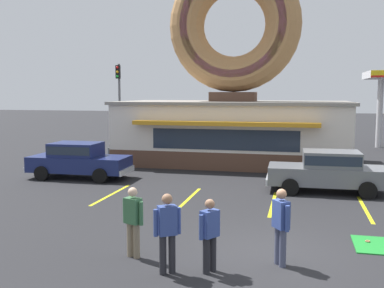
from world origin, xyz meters
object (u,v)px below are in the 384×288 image
car_navy (78,159)px  pedestrian_clipboard_woman (210,232)px  car_grey (328,170)px  pedestrian_blue_sweater_man (133,219)px  pedestrian_hooded_kid (167,229)px  pedestrian_leather_jacket_man (281,223)px  trash_bin (113,156)px  traffic_light_pole (119,94)px

car_navy → pedestrian_clipboard_woman: 11.99m
car_grey → pedestrian_blue_sweater_man: pedestrian_blue_sweater_man is taller
car_grey → pedestrian_hooded_kid: size_ratio=2.67×
car_navy → pedestrian_clipboard_woman: car_navy is taller
pedestrian_leather_jacket_man → trash_bin: 15.15m
car_grey → traffic_light_pole: traffic_light_pole is taller
car_grey → traffic_light_pole: (-13.33, 11.41, 2.84)m
pedestrian_clipboard_woman → trash_bin: size_ratio=1.63×
pedestrian_clipboard_woman → traffic_light_pole: bearing=117.4°
pedestrian_blue_sweater_man → pedestrian_clipboard_woman: bearing=-13.7°
car_navy → car_grey: bearing=-2.1°
car_grey → pedestrian_hooded_kid: pedestrian_hooded_kid is taller
pedestrian_leather_jacket_man → pedestrian_clipboard_woman: bearing=-152.5°
pedestrian_hooded_kid → traffic_light_pole: bearing=115.2°
car_grey → trash_bin: bearing=159.1°
pedestrian_hooded_kid → pedestrian_blue_sweater_man: bearing=144.8°
pedestrian_clipboard_woman → traffic_light_pole: (-10.44, 20.11, 2.83)m
traffic_light_pole → pedestrian_clipboard_woman: bearing=-62.6°
car_grey → pedestrian_leather_jacket_man: bearing=-100.4°
trash_bin → traffic_light_pole: bearing=110.0°
pedestrian_hooded_kid → trash_bin: (-6.92, 13.05, -0.46)m
pedestrian_clipboard_woman → trash_bin: bearing=121.3°
pedestrian_hooded_kid → traffic_light_pole: (-9.59, 20.39, 2.75)m
pedestrian_blue_sweater_man → pedestrian_hooded_kid: (1.05, -0.74, 0.05)m
pedestrian_hooded_kid → trash_bin: pedestrian_hooded_kid is taller
car_navy → pedestrian_blue_sweater_man: 10.47m
pedestrian_leather_jacket_man → pedestrian_blue_sweater_man: bearing=-175.0°
car_navy → pedestrian_leather_jacket_man: size_ratio=2.67×
pedestrian_leather_jacket_man → trash_bin: size_ratio=1.77×
car_navy → traffic_light_pole: (-2.62, 11.02, 2.84)m
pedestrian_hooded_kid → traffic_light_pole: size_ratio=0.30×
trash_bin → car_navy: bearing=-90.8°
pedestrian_leather_jacket_man → traffic_light_pole: (-11.88, 19.36, 2.75)m
car_navy → car_grey: (10.71, -0.39, 0.00)m
car_grey → pedestrian_blue_sweater_man: (-4.79, -8.25, 0.04)m
car_grey → trash_bin: 11.42m
pedestrian_leather_jacket_man → car_grey: bearing=79.6°
car_navy → trash_bin: bearing=89.2°
car_grey → pedestrian_leather_jacket_man: 8.09m
pedestrian_blue_sweater_man → pedestrian_leather_jacket_man: size_ratio=0.96×
pedestrian_leather_jacket_man → traffic_light_pole: traffic_light_pole is taller
pedestrian_clipboard_woman → traffic_light_pole: 22.84m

